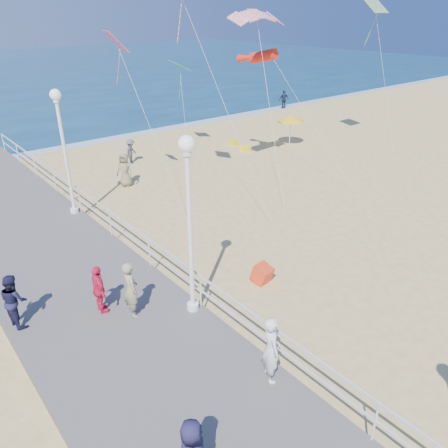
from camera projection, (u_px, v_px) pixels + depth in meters
ground at (309, 262)px, 16.38m from camera, size 160.00×160.00×0.00m
surf_line at (84, 144)px, 30.58m from camera, size 160.00×1.20×0.04m
boardwalk at (130, 345)px, 12.02m from camera, size 5.00×44.00×0.40m
railing at (200, 282)px, 12.95m from camera, size 0.05×42.00×0.55m
lamp_post_mid at (189, 210)px, 11.71m from camera, size 0.44×0.44×5.32m
lamp_post_far at (63, 140)px, 17.95m from camera, size 0.44×0.44×5.32m
woman_holding_toddler at (271, 349)px, 10.30m from camera, size 0.66×0.78×1.80m
toddler_held at (272, 332)px, 10.35m from camera, size 0.42×0.46×0.77m
spectator_3 at (99, 290)px, 12.71m from camera, size 0.46×0.94×1.55m
spectator_6 at (131, 289)px, 12.54m from camera, size 0.52×0.70×1.76m
spectator_7 at (14, 300)px, 12.20m from camera, size 0.74×0.88×1.62m
beach_walker_a at (131, 152)px, 26.48m from camera, size 1.11×0.98×1.49m
beach_walker_b at (284, 99)px, 41.12m from camera, size 1.08×0.63×1.73m
beach_walker_c at (125, 170)px, 23.00m from camera, size 0.97×1.04×1.79m
box_kite at (262, 275)px, 14.99m from camera, size 0.64×0.78×0.74m
beach_umbrella at (291, 118)px, 29.45m from camera, size 1.90×1.90×2.14m
beach_chair_left at (234, 142)px, 30.36m from camera, size 0.55×0.55×0.40m
beach_chair_right at (245, 149)px, 28.96m from camera, size 0.55×0.55×0.40m
kite_parafoil at (258, 14)px, 20.22m from camera, size 3.05×0.94×0.65m
kite_windsock at (263, 56)px, 22.93m from camera, size 1.01×2.72×1.09m
kite_diamond_pink at (116, 41)px, 19.03m from camera, size 1.08×1.36×0.89m
kite_diamond_multi at (375, 4)px, 25.81m from camera, size 1.50×1.20×0.93m
kite_diamond_green at (179, 65)px, 26.25m from camera, size 1.43×1.51×0.56m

